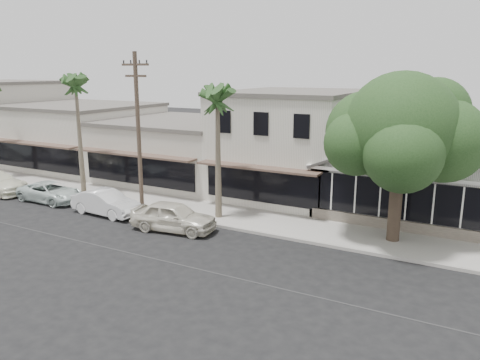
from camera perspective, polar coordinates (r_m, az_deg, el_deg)
The scene contains 13 objects.
ground at distance 18.89m, azimuth -0.72°, elevation -11.82°, with size 140.00×140.00×0.00m, color black.
sidewalk_north at distance 28.29m, azimuth -8.24°, elevation -3.18°, with size 90.00×3.50×0.15m, color #9E9991.
corner_shop at distance 28.13m, azimuth 21.06°, elevation 1.31°, with size 10.40×8.60×5.10m.
row_building_near at distance 30.98m, azimuth 6.62°, elevation 4.32°, with size 8.00×10.00×6.50m, color silver.
row_building_midnear at distance 35.46m, azimuth -7.06°, elevation 3.55°, with size 10.00×10.00×4.20m, color beige.
row_building_midfar at distance 42.32m, azimuth -18.79°, elevation 5.05°, with size 11.00×10.00×5.00m, color silver.
utility_pole at distance 26.78m, azimuth -12.29°, elevation 6.04°, with size 1.80×0.24×9.00m.
car_0 at distance 24.08m, azimuth -8.12°, elevation -4.42°, with size 1.78×4.43×1.51m, color beige.
car_1 at distance 27.54m, azimuth -16.04°, elevation -2.67°, with size 1.48×4.25×1.40m, color white.
car_2 at distance 31.42m, azimuth -22.09°, elevation -1.37°, with size 2.02×4.39×1.22m, color silver.
shade_tree at distance 22.58m, azimuth 18.98°, elevation 5.58°, with size 7.22×6.53×8.01m.
palm_east at distance 24.63m, azimuth -2.77°, elevation 9.87°, with size 2.96×2.96×7.69m.
palm_mid at distance 31.46m, azimuth -19.41°, elevation 10.76°, with size 2.94×2.94×8.17m.
Camera 1 is at (8.36, -14.93, 7.99)m, focal length 35.00 mm.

